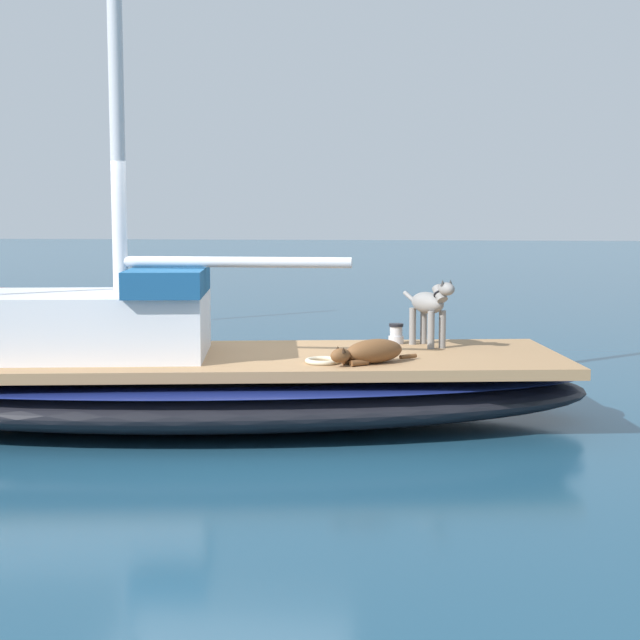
{
  "coord_description": "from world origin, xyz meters",
  "views": [
    {
      "loc": [
        -9.06,
        -2.07,
        2.03
      ],
      "look_at": [
        0.0,
        -1.0,
        1.01
      ],
      "focal_mm": 54.62,
      "sensor_mm": 36.0,
      "label": 1
    }
  ],
  "objects_px": {
    "sailboat_main": "(217,388)",
    "dog_brown": "(371,352)",
    "deck_winch": "(396,334)",
    "dog_grey": "(430,306)",
    "coiled_rope": "(323,361)"
  },
  "relations": [
    {
      "from": "dog_grey",
      "to": "coiled_rope",
      "type": "height_order",
      "value": "dog_grey"
    },
    {
      "from": "dog_brown",
      "to": "dog_grey",
      "type": "bearing_deg",
      "value": -24.0
    },
    {
      "from": "dog_brown",
      "to": "dog_grey",
      "type": "distance_m",
      "value": 1.31
    },
    {
      "from": "sailboat_main",
      "to": "coiled_rope",
      "type": "distance_m",
      "value": 1.19
    },
    {
      "from": "sailboat_main",
      "to": "dog_grey",
      "type": "relative_size",
      "value": 8.97
    },
    {
      "from": "sailboat_main",
      "to": "dog_brown",
      "type": "bearing_deg",
      "value": -103.49
    },
    {
      "from": "deck_winch",
      "to": "sailboat_main",
      "type": "bearing_deg",
      "value": 120.88
    },
    {
      "from": "dog_grey",
      "to": "coiled_rope",
      "type": "bearing_deg",
      "value": 141.47
    },
    {
      "from": "dog_brown",
      "to": "deck_winch",
      "type": "xyz_separation_m",
      "value": [
        1.37,
        -0.17,
        -0.01
      ]
    },
    {
      "from": "dog_grey",
      "to": "coiled_rope",
      "type": "xyz_separation_m",
      "value": [
        -1.2,
        0.95,
        -0.4
      ]
    },
    {
      "from": "dog_grey",
      "to": "deck_winch",
      "type": "distance_m",
      "value": 0.51
    },
    {
      "from": "dog_brown",
      "to": "coiled_rope",
      "type": "xyz_separation_m",
      "value": [
        -0.03,
        0.44,
        -0.08
      ]
    },
    {
      "from": "dog_grey",
      "to": "deck_winch",
      "type": "xyz_separation_m",
      "value": [
        0.2,
        0.35,
        -0.32
      ]
    },
    {
      "from": "dog_brown",
      "to": "sailboat_main",
      "type": "bearing_deg",
      "value": 76.51
    },
    {
      "from": "dog_brown",
      "to": "dog_grey",
      "type": "xyz_separation_m",
      "value": [
        1.17,
        -0.52,
        0.32
      ]
    }
  ]
}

